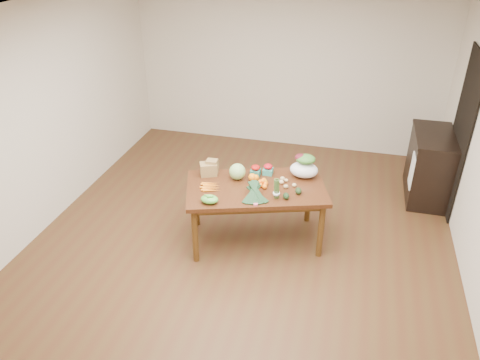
% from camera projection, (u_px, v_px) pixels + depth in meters
% --- Properties ---
extents(floor, '(6.00, 6.00, 0.00)m').
position_uv_depth(floor, '(241.00, 245.00, 5.66)').
color(floor, '#4E341A').
rests_on(floor, ground).
extents(ceiling, '(5.00, 6.00, 0.02)m').
position_uv_depth(ceiling, '(241.00, 11.00, 4.32)').
color(ceiling, white).
rests_on(ceiling, room_walls).
extents(room_walls, '(5.02, 6.02, 2.70)m').
position_uv_depth(room_walls, '(241.00, 144.00, 4.99)').
color(room_walls, beige).
rests_on(room_walls, floor).
extents(dining_table, '(1.78, 1.33, 0.75)m').
position_uv_depth(dining_table, '(255.00, 213.00, 5.58)').
color(dining_table, '#492511').
rests_on(dining_table, floor).
extents(doorway_dark, '(0.02, 1.00, 2.10)m').
position_uv_depth(doorway_dark, '(461.00, 134.00, 5.95)').
color(doorway_dark, black).
rests_on(doorway_dark, floor).
extents(cabinet, '(0.52, 1.02, 0.94)m').
position_uv_depth(cabinet, '(429.00, 166.00, 6.43)').
color(cabinet, black).
rests_on(cabinet, floor).
extents(dish_towel, '(0.02, 0.28, 0.45)m').
position_uv_depth(dish_towel, '(412.00, 171.00, 6.14)').
color(dish_towel, white).
rests_on(dish_towel, cabinet).
extents(paper_bag, '(0.32, 0.29, 0.19)m').
position_uv_depth(paper_bag, '(208.00, 168.00, 5.59)').
color(paper_bag, olive).
rests_on(paper_bag, dining_table).
extents(cabbage, '(0.19, 0.19, 0.19)m').
position_uv_depth(cabbage, '(237.00, 172.00, 5.50)').
color(cabbage, '#95BE6D').
rests_on(cabbage, dining_table).
extents(strawberry_basket_a, '(0.14, 0.14, 0.10)m').
position_uv_depth(strawberry_basket_a, '(256.00, 171.00, 5.60)').
color(strawberry_basket_a, '#B3180B').
rests_on(strawberry_basket_a, dining_table).
extents(strawberry_basket_b, '(0.14, 0.14, 0.10)m').
position_uv_depth(strawberry_basket_b, '(268.00, 170.00, 5.63)').
color(strawberry_basket_b, red).
rests_on(strawberry_basket_b, dining_table).
extents(orange_a, '(0.09, 0.09, 0.09)m').
position_uv_depth(orange_a, '(252.00, 177.00, 5.49)').
color(orange_a, orange).
rests_on(orange_a, dining_table).
extents(orange_b, '(0.07, 0.07, 0.07)m').
position_uv_depth(orange_b, '(256.00, 178.00, 5.50)').
color(orange_b, orange).
rests_on(orange_b, dining_table).
extents(orange_c, '(0.08, 0.08, 0.08)m').
position_uv_depth(orange_c, '(264.00, 182.00, 5.40)').
color(orange_c, '#FFA70F').
rests_on(orange_c, dining_table).
extents(mandarin_cluster, '(0.23, 0.23, 0.09)m').
position_uv_depth(mandarin_cluster, '(263.00, 182.00, 5.39)').
color(mandarin_cluster, orange).
rests_on(mandarin_cluster, dining_table).
extents(carrots, '(0.28, 0.27, 0.03)m').
position_uv_depth(carrots, '(210.00, 187.00, 5.36)').
color(carrots, orange).
rests_on(carrots, dining_table).
extents(snap_pea_bag, '(0.19, 0.15, 0.09)m').
position_uv_depth(snap_pea_bag, '(210.00, 199.00, 5.07)').
color(snap_pea_bag, '#60B33C').
rests_on(snap_pea_bag, dining_table).
extents(kale_bunch, '(0.43, 0.48, 0.16)m').
position_uv_depth(kale_bunch, '(255.00, 194.00, 5.09)').
color(kale_bunch, black).
rests_on(kale_bunch, dining_table).
extents(asparagus_bundle, '(0.11, 0.14, 0.26)m').
position_uv_depth(asparagus_bundle, '(277.00, 189.00, 5.10)').
color(asparagus_bundle, '#55853C').
rests_on(asparagus_bundle, dining_table).
extents(potato_a, '(0.06, 0.05, 0.05)m').
position_uv_depth(potato_a, '(281.00, 182.00, 5.43)').
color(potato_a, '#DAB77E').
rests_on(potato_a, dining_table).
extents(potato_b, '(0.06, 0.05, 0.05)m').
position_uv_depth(potato_b, '(286.00, 186.00, 5.34)').
color(potato_b, tan).
rests_on(potato_b, dining_table).
extents(potato_c, '(0.05, 0.04, 0.04)m').
position_uv_depth(potato_c, '(286.00, 180.00, 5.48)').
color(potato_c, tan).
rests_on(potato_c, dining_table).
extents(potato_d, '(0.06, 0.05, 0.05)m').
position_uv_depth(potato_d, '(283.00, 179.00, 5.50)').
color(potato_d, tan).
rests_on(potato_d, dining_table).
extents(potato_e, '(0.05, 0.05, 0.04)m').
position_uv_depth(potato_e, '(294.00, 185.00, 5.37)').
color(potato_e, '#DEB880').
rests_on(potato_e, dining_table).
extents(avocado_a, '(0.09, 0.12, 0.07)m').
position_uv_depth(avocado_a, '(286.00, 196.00, 5.14)').
color(avocado_a, black).
rests_on(avocado_a, dining_table).
extents(avocado_b, '(0.10, 0.12, 0.07)m').
position_uv_depth(avocado_b, '(298.00, 191.00, 5.24)').
color(avocado_b, black).
rests_on(avocado_b, dining_table).
extents(salad_bag, '(0.40, 0.34, 0.26)m').
position_uv_depth(salad_bag, '(304.00, 167.00, 5.53)').
color(salad_bag, white).
rests_on(salad_bag, dining_table).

